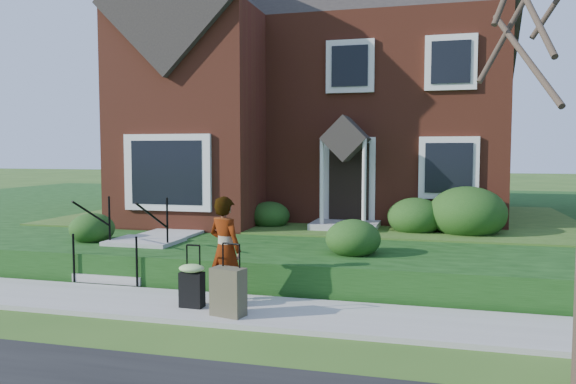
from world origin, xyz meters
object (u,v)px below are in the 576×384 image
(front_steps, at_px, (133,253))
(suitcase_olive, at_px, (228,292))
(woman, at_px, (225,249))
(suitcase_black, at_px, (192,283))

(front_steps, height_order, suitcase_olive, front_steps)
(woman, relative_size, suitcase_olive, 1.59)
(suitcase_black, xyz_separation_m, suitcase_olive, (0.71, -0.28, -0.02))
(woman, height_order, suitcase_black, woman)
(woman, bearing_deg, suitcase_olive, 136.82)
(front_steps, xyz_separation_m, woman, (2.56, -1.56, 0.46))
(front_steps, bearing_deg, woman, -31.35)
(suitcase_black, bearing_deg, woman, 50.09)
(front_steps, distance_m, suitcase_olive, 3.67)
(woman, distance_m, suitcase_black, 0.75)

